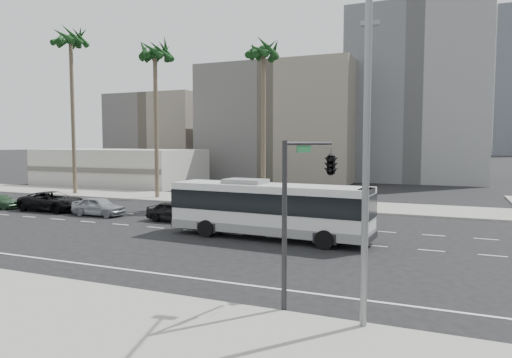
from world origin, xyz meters
The scene contains 18 objects.
ground centered at (0.00, 0.00, 0.00)m, with size 700.00×700.00×0.00m, color black.
sidewalk_north centered at (0.00, 15.50, 0.07)m, with size 120.00×7.00×0.15m, color gray.
sidewalk_south centered at (0.00, -15.50, 0.07)m, with size 120.00×7.00×0.15m, color gray.
commercial_low centered at (-30.00, 25.99, 2.50)m, with size 22.00×12.16×5.00m.
midrise_beige_west centered at (-12.00, 45.00, 9.00)m, with size 24.00×18.00×18.00m, color #635E59.
midrise_gray_center centered at (8.00, 52.00, 13.00)m, with size 20.00×20.00×26.00m, color slate.
midrise_beige_far centered at (-38.00, 50.00, 7.50)m, with size 18.00×16.00×15.00m, color #635E59.
civic_tower centered at (-2.00, 250.00, 38.83)m, with size 42.00×42.00×129.00m.
city_bus centered at (2.60, -0.34, 1.90)m, with size 12.73×3.53×3.62m.
car_a centered at (-6.09, 2.63, 0.75)m, with size 4.41×1.77×1.50m, color black.
car_b centered at (-13.33, 2.68, 0.77)m, with size 4.52×1.82×1.54m, color gray.
car_c centered at (-18.83, 3.21, 0.84)m, with size 6.06×2.79×1.68m, color black.
car_d centered at (-24.40, 2.53, 0.68)m, with size 4.01×1.61×1.37m, color #26462B.
streetlight_corner centered at (10.29, -11.71, 6.07)m, with size 1.29×5.05×10.72m.
traffic_signal centered at (8.37, -9.15, 4.97)m, with size 2.77×3.80×5.96m.
palm_near centered at (-3.39, 13.79, 14.06)m, with size 4.61×4.61×15.52m.
palm_mid centered at (-15.69, 14.23, 14.84)m, with size 5.34×5.34×16.49m.
palm_far centered at (-26.54, 13.76, 17.03)m, with size 5.46×5.46×18.75m.
Camera 1 is at (12.67, -26.56, 5.87)m, focal length 32.32 mm.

